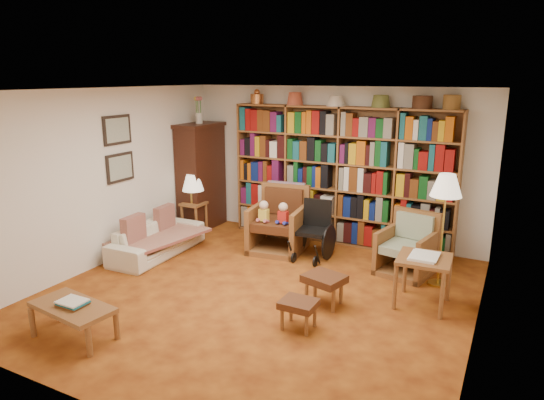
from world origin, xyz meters
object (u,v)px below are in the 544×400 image
Objects in this scene: armchair_leather at (281,223)px; coffee_table at (73,309)px; armchair_sage at (407,249)px; wheelchair at (314,232)px; sofa at (157,239)px; side_table_lamp at (194,211)px; footstool_a at (324,281)px; footstool_b at (299,306)px; floor_lamp at (446,190)px; side_table_papers at (424,264)px.

coffee_table is (-0.71, -3.42, -0.09)m from armchair_leather.
wheelchair is at bearing -176.50° from armchair_sage.
sofa is 1.10m from side_table_lamp.
wheelchair is at bearing -2.55° from side_table_lamp.
side_table_lamp reaches higher than sofa.
footstool_a is (1.32, -1.53, -0.10)m from armchair_leather.
side_table_lamp is at bearing 105.62° from coffee_table.
armchair_sage reaches higher than coffee_table.
coffee_table is at bearing -128.30° from armchair_sage.
armchair_sage is 2.21× the size of footstool_b.
wheelchair is (0.60, -0.11, -0.02)m from armchair_leather.
coffee_table is (-1.31, -3.31, -0.07)m from wheelchair.
side_table_lamp is 4.21m from floor_lamp.
side_table_lamp reaches higher than footstool_b.
footstool_b is 2.35m from coffee_table.
floor_lamp reaches higher than side_table_papers.
side_table_papers reaches higher than sofa.
side_table_papers is (4.02, -0.99, 0.12)m from side_table_lamp.
sofa is 1.72× the size of coffee_table.
footstool_a is at bearing -63.14° from wheelchair.
footstool_a is at bearing 86.16° from footstool_b.
wheelchair is 0.91× the size of coffee_table.
footstool_a is (0.72, -1.42, -0.09)m from wheelchair.
side_table_papers is 3.91m from coffee_table.
coffee_table is at bearing -74.38° from side_table_lamp.
side_table_lamp is 4.14m from side_table_papers.
armchair_sage is at bearing -75.13° from sofa.
sofa is 4.31× the size of footstool_b.
armchair_leather is 2.66× the size of footstool_b.
sofa is 1.62× the size of armchair_leather.
footstool_a is at bearing -49.14° from armchair_leather.
side_table_lamp is 2.27m from wheelchair.
side_table_papers is 1.61m from footstool_b.
armchair_leather is 2.52m from footstool_b.
armchair_leather is 3.49m from coffee_table.
sofa is 3.04m from footstool_b.
side_table_lamp is 3.35m from footstool_a.
footstool_a is 0.64m from footstool_b.
side_table_lamp is (-0.10, 1.09, 0.16)m from sofa.
coffee_table is (0.85, -2.32, 0.08)m from sofa.
floor_lamp is (4.10, -0.29, 0.88)m from side_table_lamp.
floor_lamp is at bearing -5.78° from wheelchair.
wheelchair reaches higher than footstool_b.
sofa is at bearing -155.50° from wheelchair.
footstool_b is 0.40× the size of coffee_table.
wheelchair reaches higher than armchair_sage.
armchair_leather is at bearing 169.73° from wheelchair.
floor_lamp is at bearing 58.23° from footstool_b.
wheelchair is at bearing 174.22° from floor_lamp.
footstool_b is at bearing -132.43° from side_table_papers.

